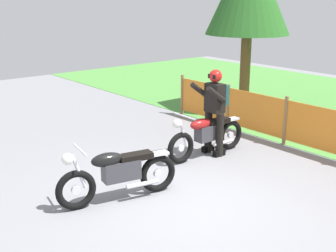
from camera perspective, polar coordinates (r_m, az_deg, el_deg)
The scene contains 5 objects.
ground at distance 7.01m, azimuth 2.42°, elevation -9.81°, with size 24.00×24.00×0.02m, color gray.
barrier_fence at distance 9.32m, azimuth 18.54°, elevation -0.34°, with size 8.27×0.08×1.05m.
motorcycle_lead at distance 6.98m, azimuth -6.33°, elevation -5.87°, with size 0.67×1.95×0.93m.
motorcycle_trailing at distance 8.85m, azimuth 4.84°, elevation -1.05°, with size 0.57×1.93×0.91m.
rider_trailing at distance 8.85m, azimuth 5.91°, elevation 2.35°, with size 0.55×0.68×1.69m.
Camera 1 is at (4.69, -4.20, 3.07)m, focal length 48.60 mm.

